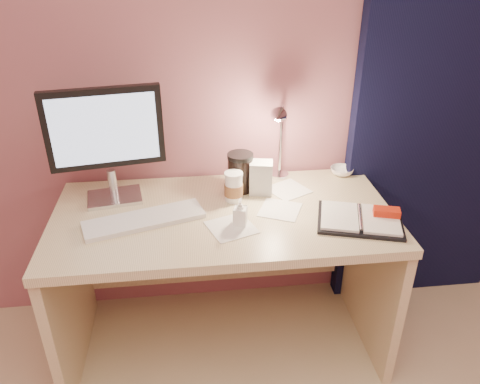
{
  "coord_description": "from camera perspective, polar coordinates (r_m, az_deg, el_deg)",
  "views": [
    {
      "loc": [
        -0.12,
        -0.27,
        1.72
      ],
      "look_at": [
        0.06,
        1.33,
        0.85
      ],
      "focal_mm": 35.0,
      "sensor_mm": 36.0,
      "label": 1
    }
  ],
  "objects": [
    {
      "name": "coffee_cup",
      "position": [
        1.99,
        -0.78,
        0.57
      ],
      "size": [
        0.08,
        0.08,
        0.13
      ],
      "color": "white",
      "rests_on": "desk"
    },
    {
      "name": "paper_a",
      "position": [
        1.83,
        -1.07,
        -4.33
      ],
      "size": [
        0.22,
        0.22,
        0.0
      ],
      "primitive_type": "cube",
      "rotation": [
        0.0,
        0.0,
        0.35
      ],
      "color": "white",
      "rests_on": "desk"
    },
    {
      "name": "room",
      "position": [
        2.31,
        21.82,
        11.77
      ],
      "size": [
        3.5,
        3.5,
        3.5
      ],
      "color": "#C6B28E",
      "rests_on": "ground"
    },
    {
      "name": "keyboard",
      "position": [
        1.9,
        -11.59,
        -3.31
      ],
      "size": [
        0.49,
        0.27,
        0.02
      ],
      "primitive_type": "cube",
      "rotation": [
        0.0,
        0.0,
        0.29
      ],
      "color": "silver",
      "rests_on": "desk"
    },
    {
      "name": "paper_c",
      "position": [
        2.11,
        5.87,
        0.26
      ],
      "size": [
        0.22,
        0.22,
        0.0
      ],
      "primitive_type": "cube",
      "rotation": [
        0.0,
        0.0,
        0.48
      ],
      "color": "white",
      "rests_on": "desk"
    },
    {
      "name": "desk",
      "position": [
        2.11,
        -2.12,
        -6.75
      ],
      "size": [
        1.4,
        0.7,
        0.73
      ],
      "color": "beige",
      "rests_on": "ground"
    },
    {
      "name": "desk_lamp",
      "position": [
        2.06,
        6.35,
        6.81
      ],
      "size": [
        0.14,
        0.24,
        0.38
      ],
      "rotation": [
        0.0,
        0.0,
        -0.31
      ],
      "color": "silver",
      "rests_on": "desk"
    },
    {
      "name": "lotion_bottle",
      "position": [
        1.82,
        0.03,
        -2.48
      ],
      "size": [
        0.06,
        0.06,
        0.11
      ],
      "primitive_type": "imported",
      "rotation": [
        0.0,
        0.0,
        -0.29
      ],
      "color": "white",
      "rests_on": "desk"
    },
    {
      "name": "product_box",
      "position": [
        2.05,
        2.58,
        1.77
      ],
      "size": [
        0.11,
        0.1,
        0.15
      ],
      "primitive_type": "cube",
      "rotation": [
        0.0,
        0.0,
        -0.18
      ],
      "color": "beige",
      "rests_on": "desk"
    },
    {
      "name": "paper_b",
      "position": [
        1.95,
        4.91,
        -2.17
      ],
      "size": [
        0.21,
        0.21,
        0.0
      ],
      "primitive_type": "cube",
      "rotation": [
        0.0,
        0.0,
        -0.43
      ],
      "color": "white",
      "rests_on": "desk"
    },
    {
      "name": "bowl",
      "position": [
        2.29,
        12.3,
        2.5
      ],
      "size": [
        0.13,
        0.13,
        0.03
      ],
      "primitive_type": "imported",
      "rotation": [
        0.0,
        0.0,
        0.21
      ],
      "color": "white",
      "rests_on": "desk"
    },
    {
      "name": "dark_jar",
      "position": [
        2.07,
        0.03,
        2.2
      ],
      "size": [
        0.11,
        0.11,
        0.16
      ],
      "primitive_type": "cylinder",
      "color": "black",
      "rests_on": "desk"
    },
    {
      "name": "planner",
      "position": [
        1.93,
        14.66,
        -3.15
      ],
      "size": [
        0.39,
        0.33,
        0.05
      ],
      "rotation": [
        0.0,
        0.0,
        -0.29
      ],
      "color": "black",
      "rests_on": "desk"
    },
    {
      "name": "monitor",
      "position": [
        1.97,
        -16.08,
        6.63
      ],
      "size": [
        0.46,
        0.2,
        0.49
      ],
      "rotation": [
        0.0,
        0.0,
        0.16
      ],
      "color": "silver",
      "rests_on": "desk"
    }
  ]
}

